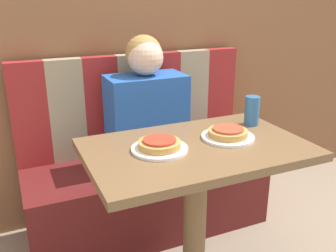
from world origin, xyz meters
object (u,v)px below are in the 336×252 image
at_px(plate_left, 160,149).
at_px(drinking_cup, 252,111).
at_px(person, 146,106).
at_px(plate_right, 228,137).
at_px(pizza_right, 228,132).
at_px(pizza_left, 159,144).

relative_size(plate_left, drinking_cup, 1.65).
xyz_separation_m(person, plate_right, (0.16, -0.56, -0.00)).
relative_size(person, plate_right, 3.11).
relative_size(plate_left, pizza_right, 1.34).
xyz_separation_m(pizza_left, pizza_right, (0.31, 0.00, 0.00)).
height_order(plate_right, drinking_cup, drinking_cup).
bearing_deg(plate_right, pizza_right, 0.00).
xyz_separation_m(pizza_right, drinking_cup, (0.20, 0.11, 0.04)).
relative_size(plate_right, pizza_left, 1.34).
bearing_deg(person, pizza_left, -105.65).
bearing_deg(pizza_left, plate_left, 0.00).
bearing_deg(pizza_right, person, 105.65).
xyz_separation_m(person, plate_left, (-0.16, -0.56, -0.00)).
bearing_deg(pizza_left, plate_right, 0.00).
distance_m(person, plate_left, 0.58).
height_order(person, drinking_cup, person).
bearing_deg(plate_left, person, 74.35).
bearing_deg(plate_left, pizza_left, 0.00).
height_order(pizza_right, drinking_cup, drinking_cup).
height_order(plate_right, pizza_right, pizza_right).
distance_m(person, pizza_right, 0.58).
xyz_separation_m(plate_left, pizza_right, (0.31, 0.00, 0.02)).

